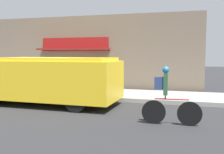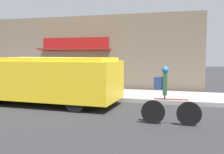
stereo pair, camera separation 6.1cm
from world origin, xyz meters
TOP-DOWN VIEW (x-y plane):
  - ground_plane at (0.00, 0.00)m, footprint 70.00×70.00m
  - sidewalk at (0.00, 1.45)m, footprint 28.00×2.90m
  - storefront at (-0.01, 3.26)m, footprint 13.99×0.83m
  - school_bus at (0.70, -1.32)m, footprint 6.39×2.81m
  - cyclist at (5.63, -3.10)m, footprint 1.74×0.21m
  - trash_bin at (1.19, 2.47)m, footprint 0.50×0.50m

SIDE VIEW (x-z plane):
  - ground_plane at x=0.00m, z-range 0.00..0.00m
  - sidewalk at x=0.00m, z-range 0.00..0.18m
  - trash_bin at x=1.19m, z-range 0.18..1.10m
  - cyclist at x=5.63m, z-range -0.06..1.66m
  - school_bus at x=0.70m, z-range 0.06..1.99m
  - storefront at x=-0.01m, z-range 0.01..4.25m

